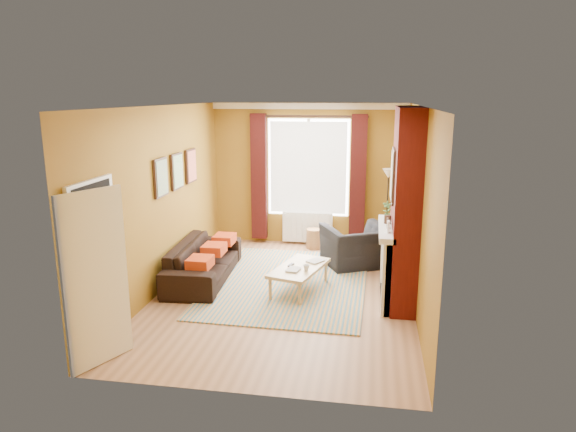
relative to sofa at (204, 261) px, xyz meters
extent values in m
plane|color=#8F6141|center=(1.42, -0.38, -0.31)|extent=(5.50, 5.50, 0.00)
cube|color=olive|center=(1.42, 2.37, 1.09)|extent=(3.80, 0.02, 2.80)
cube|color=olive|center=(1.42, -3.13, 1.09)|extent=(3.80, 0.02, 2.80)
cube|color=olive|center=(3.32, -0.38, 1.09)|extent=(0.02, 5.50, 2.80)
cube|color=olive|center=(-0.48, -0.38, 1.09)|extent=(0.02, 5.50, 2.80)
cube|color=white|center=(1.42, -0.38, 2.49)|extent=(3.80, 5.50, 0.01)
cube|color=#4D0F0B|center=(3.14, -0.38, 1.09)|extent=(0.35, 1.40, 2.80)
cube|color=white|center=(2.95, -0.38, 0.24)|extent=(0.12, 1.30, 1.10)
cube|color=white|center=(2.90, -0.38, 0.77)|extent=(0.22, 1.40, 0.08)
cube|color=white|center=(2.93, -0.96, 0.21)|extent=(0.16, 0.14, 1.04)
cube|color=white|center=(2.93, 0.20, 0.21)|extent=(0.16, 0.14, 1.04)
cube|color=black|center=(2.98, -0.38, 0.14)|extent=(0.06, 0.80, 0.90)
cube|color=black|center=(2.96, -0.38, -0.28)|extent=(0.20, 1.00, 0.06)
cube|color=white|center=(2.91, -0.73, 0.89)|extent=(0.03, 0.12, 0.16)
cube|color=#321E13|center=(2.91, -0.48, 0.88)|extent=(0.03, 0.10, 0.14)
cylinder|color=#321E13|center=(2.91, -0.23, 0.87)|extent=(0.10, 0.10, 0.12)
cube|color=#321E13|center=(2.96, -0.38, 1.54)|extent=(0.03, 0.60, 0.75)
cube|color=#A47337|center=(2.93, -0.38, 1.54)|extent=(0.01, 0.52, 0.66)
cube|color=white|center=(1.42, 2.33, 2.43)|extent=(3.80, 0.08, 0.12)
cube|color=white|center=(1.42, 2.34, 1.24)|extent=(1.60, 0.04, 1.90)
cube|color=white|center=(1.42, 2.30, 1.24)|extent=(1.50, 0.02, 1.80)
cube|color=white|center=(1.42, 2.32, 1.24)|extent=(0.06, 0.04, 1.90)
cube|color=#390E0D|center=(0.44, 2.25, 1.04)|extent=(0.30, 0.16, 2.50)
cube|color=#390E0D|center=(2.40, 2.25, 1.04)|extent=(0.30, 0.16, 2.50)
cylinder|color=#321E13|center=(1.42, 2.25, 2.24)|extent=(2.30, 0.05, 0.05)
cube|color=white|center=(1.42, 2.27, 0.04)|extent=(1.00, 0.10, 0.60)
cube|color=white|center=(0.97, 2.21, 0.04)|extent=(0.04, 0.03, 0.56)
cube|color=white|center=(1.08, 2.21, 0.04)|extent=(0.04, 0.03, 0.56)
cube|color=white|center=(1.19, 2.21, 0.04)|extent=(0.04, 0.03, 0.56)
cube|color=white|center=(1.30, 2.21, 0.04)|extent=(0.04, 0.03, 0.56)
cube|color=white|center=(1.41, 2.21, 0.04)|extent=(0.04, 0.03, 0.56)
cube|color=white|center=(1.52, 2.21, 0.04)|extent=(0.04, 0.03, 0.56)
cube|color=white|center=(1.63, 2.21, 0.04)|extent=(0.04, 0.03, 0.56)
cube|color=white|center=(1.74, 2.21, 0.04)|extent=(0.04, 0.03, 0.56)
cube|color=white|center=(1.85, 2.21, 0.04)|extent=(0.04, 0.03, 0.56)
cube|color=#321E13|center=(-0.45, -0.48, 1.44)|extent=(0.04, 0.44, 0.58)
cube|color=yellow|center=(-0.43, -0.48, 1.44)|extent=(0.01, 0.38, 0.52)
cube|color=#321E13|center=(-0.45, 0.17, 1.44)|extent=(0.04, 0.44, 0.58)
cube|color=green|center=(-0.43, 0.17, 1.44)|extent=(0.01, 0.38, 0.52)
cube|color=#321E13|center=(-0.45, 0.82, 1.44)|extent=(0.04, 0.44, 0.58)
cube|color=#D53553|center=(-0.43, 0.82, 1.44)|extent=(0.01, 0.38, 0.52)
cube|color=white|center=(-0.46, -2.43, 0.69)|extent=(0.05, 0.94, 2.06)
cube|color=black|center=(-0.44, -2.43, 0.69)|extent=(0.02, 0.80, 1.98)
cube|color=white|center=(-0.26, -2.79, 0.69)|extent=(0.37, 0.74, 1.98)
imported|color=#3C682E|center=(2.91, 0.07, 0.95)|extent=(0.14, 0.10, 0.27)
cube|color=#AD2F0E|center=(0.15, -0.60, 0.18)|extent=(0.34, 0.40, 0.16)
cube|color=#AD2F0E|center=(0.15, 0.10, 0.18)|extent=(0.34, 0.40, 0.16)
cube|color=#AD2F0E|center=(0.15, 0.70, 0.18)|extent=(0.34, 0.40, 0.16)
cube|color=teal|center=(1.40, 0.04, -0.30)|extent=(2.50, 3.42, 0.02)
imported|color=black|center=(0.00, 0.00, 0.00)|extent=(0.94, 2.16, 0.62)
imported|color=black|center=(2.45, 1.07, 0.05)|extent=(1.41, 1.35, 0.72)
cube|color=tan|center=(1.62, -0.27, 0.06)|extent=(0.88, 1.30, 0.05)
cylinder|color=tan|center=(1.25, -0.72, -0.14)|extent=(0.06, 0.06, 0.34)
cylinder|color=tan|center=(1.71, -0.84, -0.14)|extent=(0.06, 0.06, 0.34)
cylinder|color=tan|center=(1.53, 0.31, -0.14)|extent=(0.06, 0.06, 0.34)
cylinder|color=tan|center=(1.99, 0.18, -0.14)|extent=(0.06, 0.06, 0.34)
cylinder|color=#956940|center=(1.59, 2.02, -0.12)|extent=(0.37, 0.37, 0.39)
cylinder|color=black|center=(2.97, 2.02, -0.29)|extent=(0.30, 0.30, 0.03)
cylinder|color=black|center=(2.97, 2.02, 0.46)|extent=(0.03, 0.03, 1.48)
cone|color=beige|center=(2.97, 2.02, 1.21)|extent=(0.30, 0.30, 0.18)
imported|color=#999999|center=(1.46, -0.44, 0.10)|extent=(0.23, 0.28, 0.02)
imported|color=#999999|center=(1.75, 0.07, 0.09)|extent=(0.31, 0.33, 0.02)
imported|color=#999999|center=(1.75, -0.43, 0.13)|extent=(0.11, 0.11, 0.09)
cube|color=#252527|center=(1.48, -0.24, 0.09)|extent=(0.08, 0.16, 0.02)
camera|label=1|loc=(2.66, -7.65, 2.66)|focal=32.00mm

